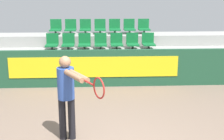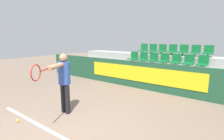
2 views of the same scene
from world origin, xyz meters
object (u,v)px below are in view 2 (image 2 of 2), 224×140
Objects in this scene: stadium_chair_6 at (196,76)px; stadium_chair_17 at (172,50)px; stadium_chair_19 at (195,51)px; tennis_player at (63,78)px; stadium_chair_5 at (180,74)px; tennis_ball at (18,121)px; stadium_chair_0 at (121,67)px; stadium_chair_9 at (153,59)px; stadium_chair_10 at (164,60)px; stadium_chair_16 at (162,50)px; stadium_chair_7 at (133,57)px; stadium_chair_4 at (166,73)px; stadium_chair_3 at (154,71)px; stadium_chair_11 at (176,61)px; stadium_chair_18 at (183,51)px; stadium_chair_14 at (143,49)px; stadium_chair_15 at (152,50)px; stadium_chair_1 at (131,69)px; stadium_chair_8 at (143,58)px; stadium_chair_2 at (142,70)px; stadium_chair_20 at (208,52)px; stadium_chair_13 at (203,63)px; stadium_chair_12 at (189,62)px.

stadium_chair_17 is at bearing 126.87° from stadium_chair_6.
stadium_chair_19 is 6.47m from tennis_player.
tennis_ball is at bearing -114.09° from stadium_chair_5.
stadium_chair_17 is at bearing 53.13° from stadium_chair_0.
stadium_chair_9 is 0.54m from stadium_chair_10.
stadium_chair_7 is at bearing -135.00° from stadium_chair_16.
stadium_chair_5 is (0.54, 0.00, 0.00)m from stadium_chair_4.
stadium_chair_0 is 1.00× the size of stadium_chair_3.
stadium_chair_18 reaches higher than stadium_chair_11.
stadium_chair_14 is at bearing 180.00° from stadium_chair_19.
stadium_chair_15 is at bearing 126.87° from stadium_chair_4.
stadium_chair_1 is at bearing -135.00° from stadium_chair_10.
stadium_chair_5 is (2.17, 0.00, 0.00)m from stadium_chair_1.
stadium_chair_4 is at bearing 0.00° from stadium_chair_3.
stadium_chair_7 is 5.22m from tennis_player.
stadium_chair_14 reaches higher than tennis_ball.
tennis_player is at bearing -113.24° from stadium_chair_5.
stadium_chair_7 is 1.00× the size of stadium_chair_19.
stadium_chair_8 and stadium_chair_10 have the same top height.
tennis_ball is (0.46, -6.10, -0.94)m from stadium_chair_7.
stadium_chair_20 is at bearing 45.00° from stadium_chair_2.
stadium_chair_4 is at bearing 0.00° from stadium_chair_2.
stadium_chair_15 is 1.00× the size of stadium_chair_17.
stadium_chair_6 is at bearing -33.69° from stadium_chair_10.
stadium_chair_19 is at bearing 0.00° from stadium_chair_14.
stadium_chair_9 is (1.08, 0.00, 0.00)m from stadium_chair_7.
tennis_player reaches higher than stadium_chair_7.
stadium_chair_8 reaches higher than tennis_ball.
stadium_chair_2 is at bearing -135.00° from stadium_chair_11.
stadium_chair_10 is (0.54, 0.00, 0.00)m from stadium_chair_9.
stadium_chair_4 is 1.00× the size of stadium_chair_11.
tennis_ball is at bearing -114.54° from stadium_chair_13.
stadium_chair_10 is at bearing -90.00° from stadium_chair_17.
stadium_chair_12 is at bearing -21.80° from stadium_chair_14.
tennis_player is (-0.66, -4.05, 0.37)m from stadium_chair_3.
stadium_chair_9 is at bearing 0.00° from stadium_chair_7.
stadium_chair_7 is (-1.62, 1.08, 0.37)m from stadium_chair_3.
stadium_chair_19 reaches higher than stadium_chair_13.
stadium_chair_9 is at bearing 180.00° from stadium_chair_13.
stadium_chair_1 is at bearing -90.00° from stadium_chair_15.
stadium_chair_19 is at bearing 63.43° from stadium_chair_11.
tennis_ball is (-1.16, -7.19, -1.31)m from stadium_chair_17.
stadium_chair_0 is at bearing -116.57° from stadium_chair_16.
stadium_chair_13 is (1.08, 0.00, 0.00)m from stadium_chair_11.
stadium_chair_0 is at bearing -126.87° from stadium_chair_17.
stadium_chair_17 is (-0.54, 2.17, 0.75)m from stadium_chair_4.
stadium_chair_0 is 1.00× the size of stadium_chair_18.
stadium_chair_12 is 1.00× the size of stadium_chair_14.
stadium_chair_17 is 7.99× the size of tennis_ball.
stadium_chair_12 is at bearing 0.00° from stadium_chair_8.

